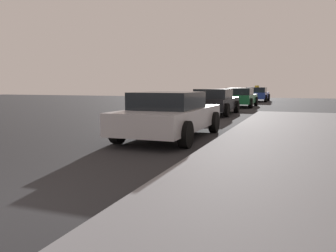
{
  "coord_description": "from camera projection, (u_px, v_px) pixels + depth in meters",
  "views": [
    {
      "loc": [
        3.87,
        -1.82,
        1.45
      ],
      "look_at": [
        1.64,
        4.04,
        0.71
      ],
      "focal_mm": 36.7,
      "sensor_mm": 36.0,
      "label": 1
    }
  ],
  "objects": [
    {
      "name": "car_silver",
      "position": [
        170.0,
        114.0,
        9.5
      ],
      "size": [
        2.0,
        4.47,
        1.27
      ],
      "color": "#B7B7BF",
      "rests_on": "ground_plane"
    },
    {
      "name": "car_green",
      "position": [
        240.0,
        97.0,
        23.22
      ],
      "size": [
        2.01,
        4.55,
        1.27
      ],
      "color": "#196638",
      "rests_on": "ground_plane"
    },
    {
      "name": "car_black",
      "position": [
        214.0,
        101.0,
        17.17
      ],
      "size": [
        1.98,
        4.31,
        1.27
      ],
      "color": "black",
      "rests_on": "ground_plane"
    },
    {
      "name": "car_blue",
      "position": [
        257.0,
        94.0,
        30.98
      ],
      "size": [
        2.02,
        4.54,
        1.43
      ],
      "color": "#233899",
      "rests_on": "ground_plane"
    }
  ]
}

